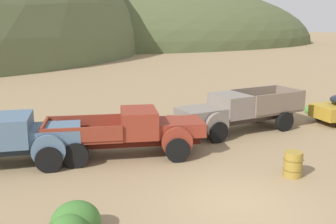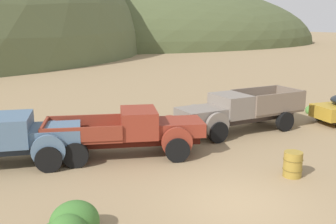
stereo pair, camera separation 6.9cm
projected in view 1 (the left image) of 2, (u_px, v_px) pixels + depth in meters
name	position (u px, v px, depth m)	size (l,w,h in m)	color
ground_plane	(238.00, 203.00, 11.62)	(300.00, 300.00, 0.00)	#937A56
hill_center	(146.00, 44.00, 92.58)	(89.96, 55.87, 27.62)	#4C5633
truck_chalk_blue	(9.00, 139.00, 14.56)	(6.31, 3.63, 1.91)	#262D39
truck_rust_red	(137.00, 131.00, 15.60)	(6.51, 3.78, 1.89)	#42140D
truck_primer_gray	(234.00, 112.00, 18.85)	(6.59, 2.44, 1.91)	#3D322D
oil_drum_foreground	(293.00, 164.00, 13.57)	(0.68, 0.68, 0.89)	olive
bush_back_edge	(310.00, 110.00, 23.11)	(0.76, 0.79, 0.54)	#4C8438
bush_near_barrel	(290.00, 98.00, 26.69)	(0.68, 0.71, 0.64)	#5B8E42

